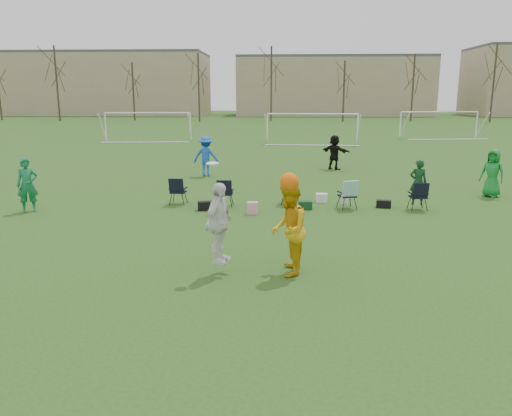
# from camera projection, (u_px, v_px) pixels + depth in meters

# --- Properties ---
(ground) EXTENTS (260.00, 260.00, 0.00)m
(ground) POSITION_uv_depth(u_px,v_px,m) (209.00, 294.00, 9.78)
(ground) COLOR #294D18
(ground) RESTS_ON ground
(fielder_green_near) EXTENTS (0.78, 0.67, 1.81)m
(fielder_green_near) POSITION_uv_depth(u_px,v_px,m) (27.00, 185.00, 16.53)
(fielder_green_near) COLOR #147343
(fielder_green_near) RESTS_ON ground
(fielder_blue) EXTENTS (1.30, 0.81, 1.93)m
(fielder_blue) POSITION_uv_depth(u_px,v_px,m) (206.00, 156.00, 24.03)
(fielder_blue) COLOR blue
(fielder_blue) RESTS_ON ground
(fielder_green_far) EXTENTS (1.05, 1.04, 1.83)m
(fielder_green_far) POSITION_uv_depth(u_px,v_px,m) (492.00, 173.00, 19.04)
(fielder_green_far) COLOR #167F2E
(fielder_green_far) RESTS_ON ground
(fielder_black) EXTENTS (1.63, 1.50, 1.82)m
(fielder_black) POSITION_uv_depth(u_px,v_px,m) (334.00, 152.00, 26.21)
(fielder_black) COLOR black
(fielder_black) RESTS_ON ground
(center_contest) EXTENTS (2.28, 1.14, 2.44)m
(center_contest) POSITION_uv_depth(u_px,v_px,m) (265.00, 226.00, 10.63)
(center_contest) COLOR white
(center_contest) RESTS_ON ground
(sideline_setup) EXTENTS (8.96, 2.29, 1.71)m
(sideline_setup) POSITION_uv_depth(u_px,v_px,m) (309.00, 192.00, 17.35)
(sideline_setup) COLOR #0F391D
(sideline_setup) RESTS_ON ground
(goal_left) EXTENTS (7.39, 0.76, 2.46)m
(goal_left) POSITION_uv_depth(u_px,v_px,m) (148.00, 118.00, 42.95)
(goal_left) COLOR white
(goal_left) RESTS_ON ground
(goal_mid) EXTENTS (7.40, 0.63, 2.46)m
(goal_mid) POSITION_uv_depth(u_px,v_px,m) (312.00, 120.00, 40.37)
(goal_mid) COLOR white
(goal_mid) RESTS_ON ground
(goal_right) EXTENTS (7.35, 1.14, 2.46)m
(goal_right) POSITION_uv_depth(u_px,v_px,m) (439.00, 117.00, 45.67)
(goal_right) COLOR white
(goal_right) RESTS_ON ground
(tree_line) EXTENTS (110.28, 3.28, 11.40)m
(tree_line) POSITION_uv_depth(u_px,v_px,m) (273.00, 88.00, 76.73)
(tree_line) COLOR #382B21
(tree_line) RESTS_ON ground
(building_row) EXTENTS (126.00, 16.00, 13.00)m
(building_row) POSITION_uv_depth(u_px,v_px,m) (306.00, 85.00, 101.74)
(building_row) COLOR tan
(building_row) RESTS_ON ground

